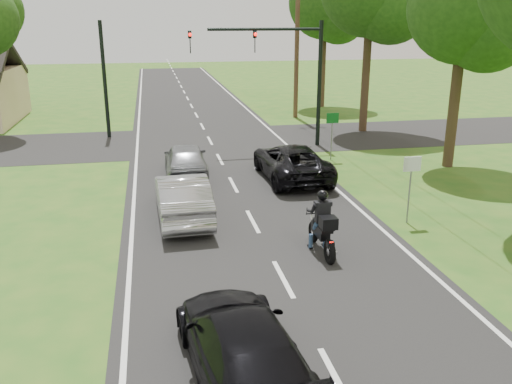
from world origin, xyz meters
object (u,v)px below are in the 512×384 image
(dark_suv, at_px, (291,161))
(silver_suv, at_px, (186,160))
(motorcycle_rider, at_px, (322,229))
(dark_car_behind, at_px, (242,345))
(utility_pole_far, at_px, (297,35))
(sign_white, at_px, (411,174))
(sign_green, at_px, (332,125))
(traffic_signal, at_px, (283,61))
(silver_sedan, at_px, (182,197))

(dark_suv, relative_size, silver_suv, 1.21)
(motorcycle_rider, distance_m, dark_suv, 7.19)
(dark_car_behind, xyz_separation_m, utility_pole_far, (7.81, 25.54, 4.42))
(utility_pole_far, height_order, sign_white, utility_pole_far)
(utility_pole_far, height_order, sign_green, utility_pole_far)
(dark_suv, bearing_deg, traffic_signal, -100.95)
(sign_white, bearing_deg, sign_green, 88.57)
(dark_suv, xyz_separation_m, sign_white, (2.31, -5.45, 0.90))
(silver_suv, relative_size, traffic_signal, 0.64)
(motorcycle_rider, bearing_deg, sign_white, 26.30)
(silver_sedan, distance_m, traffic_signal, 11.32)
(silver_sedan, height_order, utility_pole_far, utility_pole_far)
(utility_pole_far, bearing_deg, sign_white, -94.51)
(dark_suv, height_order, sign_white, sign_white)
(silver_sedan, relative_size, dark_car_behind, 0.99)
(sign_green, bearing_deg, dark_suv, -134.56)
(silver_sedan, bearing_deg, traffic_signal, -122.22)
(utility_pole_far, bearing_deg, silver_sedan, -115.67)
(silver_sedan, relative_size, traffic_signal, 0.69)
(dark_suv, bearing_deg, utility_pole_far, -106.97)
(dark_suv, bearing_deg, silver_sedan, 38.44)
(dark_car_behind, height_order, traffic_signal, traffic_signal)
(silver_suv, bearing_deg, sign_green, -165.81)
(dark_suv, xyz_separation_m, sign_green, (2.51, 2.55, 0.90))
(silver_sedan, bearing_deg, motorcycle_rider, 134.34)
(dark_suv, relative_size, silver_sedan, 1.13)
(utility_pole_far, distance_m, sign_green, 11.63)
(silver_suv, distance_m, utility_pole_far, 15.47)
(dark_suv, xyz_separation_m, utility_pole_far, (3.81, 13.57, 4.38))
(traffic_signal, height_order, sign_green, traffic_signal)
(dark_suv, relative_size, traffic_signal, 0.78)
(silver_sedan, relative_size, utility_pole_far, 0.44)
(silver_sedan, bearing_deg, dark_car_behind, 91.70)
(motorcycle_rider, distance_m, sign_white, 3.81)
(dark_car_behind, bearing_deg, traffic_signal, -111.63)
(silver_sedan, height_order, dark_car_behind, silver_sedan)
(traffic_signal, xyz_separation_m, sign_green, (1.56, -3.02, -2.54))
(dark_suv, relative_size, sign_green, 2.34)
(dark_car_behind, relative_size, utility_pole_far, 0.45)
(motorcycle_rider, xyz_separation_m, traffic_signal, (1.94, 12.69, 3.43))
(sign_green, bearing_deg, traffic_signal, 117.38)
(dark_suv, height_order, sign_green, sign_green)
(motorcycle_rider, height_order, silver_suv, motorcycle_rider)
(silver_sedan, distance_m, silver_suv, 4.77)
(silver_sedan, height_order, traffic_signal, traffic_signal)
(silver_sedan, bearing_deg, utility_pole_far, -117.51)
(motorcycle_rider, height_order, dark_car_behind, motorcycle_rider)
(silver_suv, distance_m, traffic_signal, 7.60)
(silver_suv, height_order, sign_white, sign_white)
(motorcycle_rider, distance_m, silver_sedan, 4.87)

